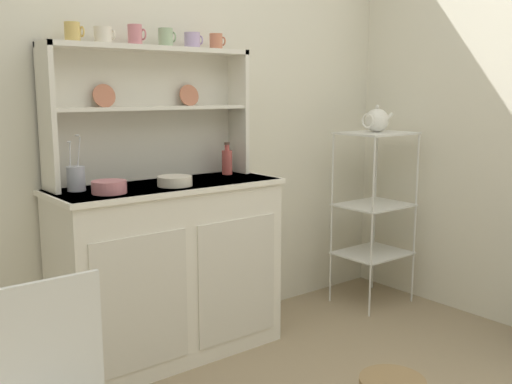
{
  "coord_description": "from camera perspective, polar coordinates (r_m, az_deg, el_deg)",
  "views": [
    {
      "loc": [
        -1.46,
        -1.07,
        1.31
      ],
      "look_at": [
        0.27,
        1.12,
        0.83
      ],
      "focal_mm": 40.83,
      "sensor_mm": 36.0,
      "label": 1
    }
  ],
  "objects": [
    {
      "name": "cup_terracotta_5",
      "position": [
        3.11,
        -3.91,
        14.49
      ],
      "size": [
        0.08,
        0.07,
        0.08
      ],
      "color": "#C67556",
      "rests_on": "hutch_shelf_unit"
    },
    {
      "name": "cup_sage_3",
      "position": [
        2.95,
        -8.85,
        14.73
      ],
      "size": [
        0.08,
        0.07,
        0.09
      ],
      "color": "#9EB78E",
      "rests_on": "hutch_shelf_unit"
    },
    {
      "name": "hutch_cabinet",
      "position": [
        2.93,
        -8.49,
        -7.44
      ],
      "size": [
        1.13,
        0.45,
        0.87
      ],
      "color": "white",
      "rests_on": "ground"
    },
    {
      "name": "jam_bottle",
      "position": [
        3.11,
        -2.85,
        3.02
      ],
      "size": [
        0.06,
        0.06,
        0.17
      ],
      "color": "#B74C47",
      "rests_on": "hutch_cabinet"
    },
    {
      "name": "wall_back",
      "position": [
        3.06,
        -9.95,
        8.55
      ],
      "size": [
        3.84,
        0.05,
        2.5
      ],
      "primitive_type": "cube",
      "color": "silver",
      "rests_on": "ground"
    },
    {
      "name": "porcelain_teapot",
      "position": [
        3.59,
        11.75,
        6.9
      ],
      "size": [
        0.23,
        0.14,
        0.16
      ],
      "color": "white",
      "rests_on": "bakers_rack"
    },
    {
      "name": "utensil_jar",
      "position": [
        2.72,
        -17.22,
        1.33
      ],
      "size": [
        0.08,
        0.08,
        0.25
      ],
      "color": "#B2B7C6",
      "rests_on": "hutch_cabinet"
    },
    {
      "name": "cup_lilac_4",
      "position": [
        3.03,
        -6.25,
        14.55
      ],
      "size": [
        0.09,
        0.08,
        0.08
      ],
      "color": "#B79ECC",
      "rests_on": "hutch_shelf_unit"
    },
    {
      "name": "hutch_shelf_unit",
      "position": [
        2.94,
        -10.5,
        8.59
      ],
      "size": [
        1.05,
        0.18,
        0.65
      ],
      "color": "silver",
      "rests_on": "hutch_cabinet"
    },
    {
      "name": "cup_gold_0",
      "position": [
        2.75,
        -17.51,
        14.72
      ],
      "size": [
        0.08,
        0.07,
        0.08
      ],
      "color": "#DBB760",
      "rests_on": "hutch_shelf_unit"
    },
    {
      "name": "bowl_floral_medium",
      "position": [
        2.76,
        -7.96,
        1.08
      ],
      "size": [
        0.16,
        0.16,
        0.05
      ],
      "primitive_type": "cylinder",
      "color": "silver",
      "rests_on": "hutch_cabinet"
    },
    {
      "name": "cup_rose_2",
      "position": [
        2.88,
        -11.73,
        14.84
      ],
      "size": [
        0.08,
        0.07,
        0.09
      ],
      "color": "#D17A84",
      "rests_on": "hutch_shelf_unit"
    },
    {
      "name": "cup_cream_1",
      "position": [
        2.81,
        -14.74,
        14.65
      ],
      "size": [
        0.09,
        0.08,
        0.08
      ],
      "color": "silver",
      "rests_on": "hutch_shelf_unit"
    },
    {
      "name": "bowl_mixing_large",
      "position": [
        2.61,
        -14.19,
        0.48
      ],
      "size": [
        0.15,
        0.15,
        0.06
      ],
      "primitive_type": "cylinder",
      "color": "#D17A84",
      "rests_on": "hutch_cabinet"
    },
    {
      "name": "bakers_rack",
      "position": [
        3.64,
        11.51,
        -0.45
      ],
      "size": [
        0.42,
        0.34,
        1.07
      ],
      "color": "silver",
      "rests_on": "ground"
    }
  ]
}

